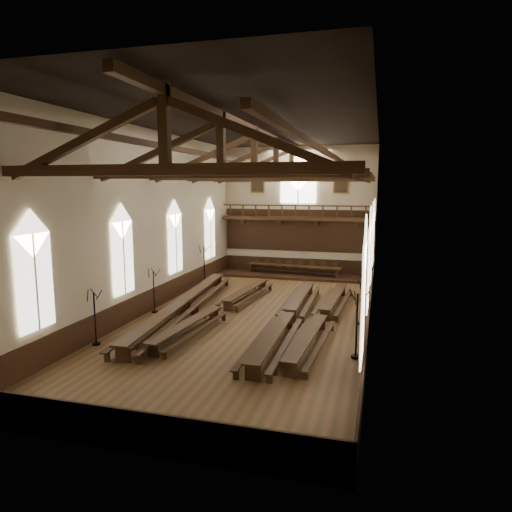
{
  "coord_description": "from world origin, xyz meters",
  "views": [
    {
      "loc": [
        6.29,
        -22.73,
        6.9
      ],
      "look_at": [
        -0.32,
        1.5,
        3.06
      ],
      "focal_mm": 32.0,
      "sensor_mm": 36.0,
      "label": 1
    }
  ],
  "objects_px": {
    "candelabrum_left_mid": "(154,299)",
    "candelabrum_right_far": "(365,285)",
    "candelabrum_right_near": "(356,338)",
    "dais": "(293,275)",
    "candelabrum_right_mid": "(361,311)",
    "refectory_row_c": "(288,315)",
    "high_table": "(293,267)",
    "refectory_row_d": "(323,316)",
    "candelabrum_left_near": "(96,328)",
    "refectory_row_b": "(221,307)",
    "candelabrum_left_far": "(204,273)",
    "refectory_row_a": "(183,303)"
  },
  "relations": [
    {
      "from": "candelabrum_left_mid",
      "to": "candelabrum_right_far",
      "type": "height_order",
      "value": "candelabrum_left_mid"
    },
    {
      "from": "candelabrum_right_near",
      "to": "dais",
      "type": "bearing_deg",
      "value": 109.26
    },
    {
      "from": "candelabrum_right_mid",
      "to": "dais",
      "type": "bearing_deg",
      "value": 116.38
    },
    {
      "from": "candelabrum_right_near",
      "to": "candelabrum_right_far",
      "type": "relative_size",
      "value": 1.21
    },
    {
      "from": "dais",
      "to": "refectory_row_c",
      "type": "bearing_deg",
      "value": -80.46
    },
    {
      "from": "high_table",
      "to": "candelabrum_right_far",
      "type": "xyz_separation_m",
      "value": [
        5.59,
        -5.11,
        -0.06
      ]
    },
    {
      "from": "refectory_row_c",
      "to": "candelabrum_left_mid",
      "type": "relative_size",
      "value": 5.79
    },
    {
      "from": "refectory_row_d",
      "to": "candelabrum_right_far",
      "type": "distance_m",
      "value": 7.1
    },
    {
      "from": "dais",
      "to": "candelabrum_right_near",
      "type": "relative_size",
      "value": 4.02
    },
    {
      "from": "candelabrum_left_mid",
      "to": "candelabrum_right_mid",
      "type": "distance_m",
      "value": 11.13
    },
    {
      "from": "refectory_row_c",
      "to": "candelabrum_right_near",
      "type": "xyz_separation_m",
      "value": [
        3.51,
        -3.6,
        0.32
      ]
    },
    {
      "from": "high_table",
      "to": "candelabrum_right_near",
      "type": "xyz_separation_m",
      "value": [
        5.59,
        -16.01,
        0.09
      ]
    },
    {
      "from": "dais",
      "to": "candelabrum_left_near",
      "type": "bearing_deg",
      "value": -107.53
    },
    {
      "from": "candelabrum_left_mid",
      "to": "candelabrum_left_near",
      "type": "bearing_deg",
      "value": -90.0
    },
    {
      "from": "refectory_row_b",
      "to": "refectory_row_c",
      "type": "relative_size",
      "value": 0.95
    },
    {
      "from": "refectory_row_b",
      "to": "candelabrum_left_near",
      "type": "relative_size",
      "value": 5.48
    },
    {
      "from": "refectory_row_d",
      "to": "candelabrum_right_near",
      "type": "relative_size",
      "value": 4.92
    },
    {
      "from": "refectory_row_c",
      "to": "candelabrum_left_far",
      "type": "bearing_deg",
      "value": 134.14
    },
    {
      "from": "high_table",
      "to": "candelabrum_left_near",
      "type": "height_order",
      "value": "candelabrum_left_near"
    },
    {
      "from": "refectory_row_d",
      "to": "dais",
      "type": "relative_size",
      "value": 1.22
    },
    {
      "from": "dais",
      "to": "candelabrum_left_mid",
      "type": "xyz_separation_m",
      "value": [
        -5.51,
        -12.04,
        0.66
      ]
    },
    {
      "from": "candelabrum_right_far",
      "to": "high_table",
      "type": "bearing_deg",
      "value": 137.57
    },
    {
      "from": "candelabrum_right_near",
      "to": "candelabrum_left_near",
      "type": "bearing_deg",
      "value": -172.74
    },
    {
      "from": "refectory_row_b",
      "to": "candelabrum_right_near",
      "type": "height_order",
      "value": "candelabrum_right_near"
    },
    {
      "from": "refectory_row_a",
      "to": "candelabrum_right_far",
      "type": "distance_m",
      "value": 11.64
    },
    {
      "from": "candelabrum_left_far",
      "to": "refectory_row_a",
      "type": "bearing_deg",
      "value": -77.53
    },
    {
      "from": "refectory_row_a",
      "to": "refectory_row_c",
      "type": "distance_m",
      "value": 6.01
    },
    {
      "from": "candelabrum_left_far",
      "to": "candelabrum_right_far",
      "type": "height_order",
      "value": "candelabrum_left_far"
    },
    {
      "from": "refectory_row_b",
      "to": "high_table",
      "type": "distance_m",
      "value": 11.74
    },
    {
      "from": "refectory_row_a",
      "to": "high_table",
      "type": "height_order",
      "value": "high_table"
    },
    {
      "from": "candelabrum_left_far",
      "to": "candelabrum_right_mid",
      "type": "relative_size",
      "value": 1.23
    },
    {
      "from": "dais",
      "to": "candelabrum_right_mid",
      "type": "height_order",
      "value": "candelabrum_right_mid"
    },
    {
      "from": "refectory_row_b",
      "to": "dais",
      "type": "distance_m",
      "value": 11.74
    },
    {
      "from": "candelabrum_left_mid",
      "to": "candelabrum_right_near",
      "type": "relative_size",
      "value": 0.88
    },
    {
      "from": "refectory_row_b",
      "to": "candelabrum_right_mid",
      "type": "bearing_deg",
      "value": 2.56
    },
    {
      "from": "dais",
      "to": "candelabrum_left_far",
      "type": "xyz_separation_m",
      "value": [
        -5.51,
        -4.59,
        0.77
      ]
    },
    {
      "from": "refectory_row_c",
      "to": "candelabrum_right_far",
      "type": "distance_m",
      "value": 8.1
    },
    {
      "from": "refectory_row_a",
      "to": "candelabrum_right_mid",
      "type": "relative_size",
      "value": 6.44
    },
    {
      "from": "refectory_row_b",
      "to": "candelabrum_left_near",
      "type": "bearing_deg",
      "value": -122.92
    },
    {
      "from": "refectory_row_a",
      "to": "candelabrum_left_far",
      "type": "xyz_separation_m",
      "value": [
        -1.61,
        7.26,
        0.28
      ]
    },
    {
      "from": "candelabrum_right_mid",
      "to": "refectory_row_a",
      "type": "bearing_deg",
      "value": -176.58
    },
    {
      "from": "high_table",
      "to": "candelabrum_left_far",
      "type": "height_order",
      "value": "candelabrum_left_far"
    },
    {
      "from": "refectory_row_c",
      "to": "candelabrum_right_far",
      "type": "bearing_deg",
      "value": 64.32
    },
    {
      "from": "refectory_row_b",
      "to": "high_table",
      "type": "xyz_separation_m",
      "value": [
        1.74,
        11.61,
        0.29
      ]
    },
    {
      "from": "refectory_row_c",
      "to": "candelabrum_left_far",
      "type": "xyz_separation_m",
      "value": [
        -7.59,
        7.82,
        0.33
      ]
    },
    {
      "from": "candelabrum_left_mid",
      "to": "candelabrum_left_far",
      "type": "bearing_deg",
      "value": 90.0
    },
    {
      "from": "candelabrum_right_near",
      "to": "refectory_row_b",
      "type": "bearing_deg",
      "value": 149.0
    },
    {
      "from": "refectory_row_a",
      "to": "candelabrum_left_mid",
      "type": "bearing_deg",
      "value": -173.22
    },
    {
      "from": "candelabrum_right_mid",
      "to": "candelabrum_right_far",
      "type": "height_order",
      "value": "candelabrum_right_far"
    },
    {
      "from": "refectory_row_c",
      "to": "dais",
      "type": "bearing_deg",
      "value": 99.54
    }
  ]
}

